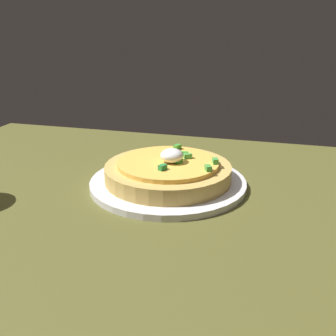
{
  "coord_description": "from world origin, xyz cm",
  "views": [
    {
      "loc": [
        -11.28,
        52.3,
        27.08
      ],
      "look_at": [
        4.17,
        -4.01,
        5.31
      ],
      "focal_mm": 41.97,
      "sensor_mm": 36.0,
      "label": 1
    }
  ],
  "objects": [
    {
      "name": "dining_table",
      "position": [
        0.0,
        0.0,
        1.15
      ],
      "size": [
        109.68,
        66.66,
        2.3
      ],
      "primitive_type": "cube",
      "color": "#4F4D22",
      "rests_on": "ground"
    },
    {
      "name": "plate",
      "position": [
        4.17,
        -4.01,
        2.8
      ],
      "size": [
        24.99,
        24.99,
        1.01
      ],
      "primitive_type": "cylinder",
      "color": "silver",
      "rests_on": "dining_table"
    },
    {
      "name": "pizza",
      "position": [
        4.14,
        -4.0,
        4.87
      ],
      "size": [
        20.11,
        20.11,
        5.35
      ],
      "color": "tan",
      "rests_on": "plate"
    }
  ]
}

